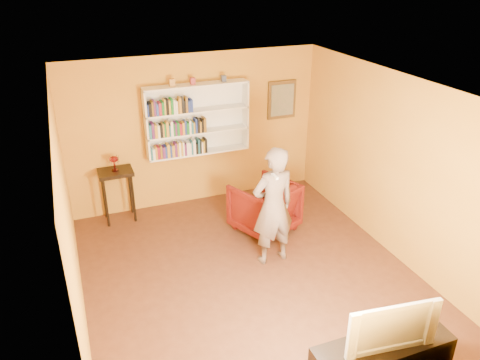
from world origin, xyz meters
name	(u,v)px	position (x,y,z in m)	size (l,w,h in m)	color
room_shell	(249,212)	(0.00, 0.00, 1.02)	(5.30, 5.80, 2.88)	#482717
bookshelf	(196,119)	(0.00, 2.41, 1.59)	(1.80, 0.29, 1.23)	white
books_row_lower	(179,149)	(-0.36, 2.30, 1.13)	(0.98, 0.19, 0.26)	#246B85
books_row_middle	(176,128)	(-0.39, 2.30, 1.51)	(0.98, 0.19, 0.26)	#246B85
books_row_upper	(169,107)	(-0.48, 2.30, 1.89)	(0.76, 0.19, 0.27)	#21369A
ornament_left	(172,82)	(-0.40, 2.35, 2.28)	(0.09, 0.09, 0.12)	#BC8335
ornament_centre	(193,81)	(-0.06, 2.35, 2.27)	(0.08, 0.08, 0.11)	#9E3440
ornament_right	(223,78)	(0.48, 2.35, 2.27)	(0.08, 0.08, 0.11)	#414B6D
framed_painting	(282,100)	(1.65, 2.46, 1.75)	(0.55, 0.05, 0.70)	#513817
console_table	(116,179)	(-1.47, 2.25, 0.76)	(0.56, 0.43, 0.92)	black
ruby_lustre	(114,160)	(-1.47, 2.25, 1.10)	(0.16, 0.16, 0.26)	maroon
armchair	(264,207)	(0.71, 1.06, 0.42)	(0.90, 0.92, 0.84)	#490605
person	(273,206)	(0.46, 0.21, 0.90)	(0.66, 0.43, 1.81)	brown
game_remote	(275,177)	(0.36, -0.02, 1.49)	(0.04, 0.15, 0.04)	white
television	(388,322)	(0.59, -2.25, 0.82)	(0.97, 0.13, 0.56)	black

